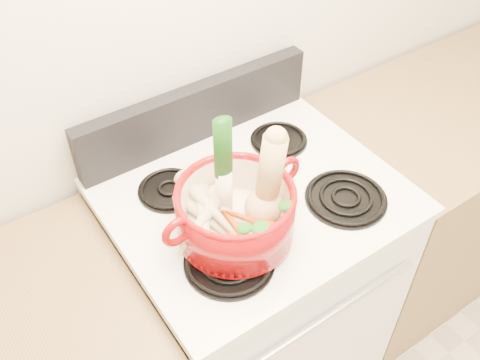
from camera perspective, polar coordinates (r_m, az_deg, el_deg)
wall_back at (r=1.50m, az=-6.23°, el=16.07°), size 3.50×0.02×2.60m
stove_body at (r=1.85m, az=1.28°, el=-12.11°), size 0.76×0.65×0.92m
cooktop at (r=1.48m, az=1.57°, el=-1.82°), size 0.78×0.67×0.03m
control_backsplash at (r=1.60m, az=-4.64°, el=7.18°), size 0.76×0.05×0.18m
oven_handle at (r=1.45m, az=9.51°, el=-14.11°), size 0.60×0.02×0.02m
counter_right at (r=2.44m, az=22.30°, el=0.55°), size 1.36×0.65×0.90m
burner_front_left at (r=1.31m, az=-1.15°, el=-8.62°), size 0.22×0.22×0.02m
burner_front_right at (r=1.48m, az=11.25°, el=-1.83°), size 0.22×0.22×0.02m
burner_back_left at (r=1.48m, az=-7.56°, el=-0.92°), size 0.17×0.17×0.02m
burner_back_right at (r=1.63m, az=4.17°, el=4.38°), size 0.17×0.17×0.02m
dutch_oven at (r=1.30m, az=-0.50°, el=-3.56°), size 0.31×0.31×0.14m
pot_handle_left at (r=1.20m, az=-6.70°, el=-5.50°), size 0.08×0.02×0.08m
pot_handle_right at (r=1.34m, az=5.02°, el=1.03°), size 0.08×0.02×0.08m
squash at (r=1.26m, az=2.63°, el=-0.22°), size 0.14×0.11×0.26m
leek at (r=1.26m, az=-1.78°, el=1.41°), size 0.05×0.05×0.30m
ginger at (r=1.36m, az=-2.75°, el=-1.80°), size 0.10×0.07×0.05m
parsnip_0 at (r=1.32m, az=-3.45°, el=-4.10°), size 0.08×0.20×0.05m
parsnip_1 at (r=1.30m, az=-3.82°, el=-4.55°), size 0.14×0.21×0.06m
parsnip_2 at (r=1.33m, az=-2.67°, el=-2.62°), size 0.12×0.17×0.05m
parsnip_3 at (r=1.28m, az=-4.50°, el=-4.82°), size 0.18×0.12×0.05m
parsnip_4 at (r=1.31m, az=-3.54°, el=-2.47°), size 0.06×0.23×0.06m
carrot_0 at (r=1.29m, az=0.08°, el=-5.69°), size 0.04×0.17×0.05m
carrot_1 at (r=1.28m, az=-0.87°, el=-5.75°), size 0.05×0.14×0.04m
carrot_2 at (r=1.30m, az=1.74°, el=-4.49°), size 0.12×0.15×0.04m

